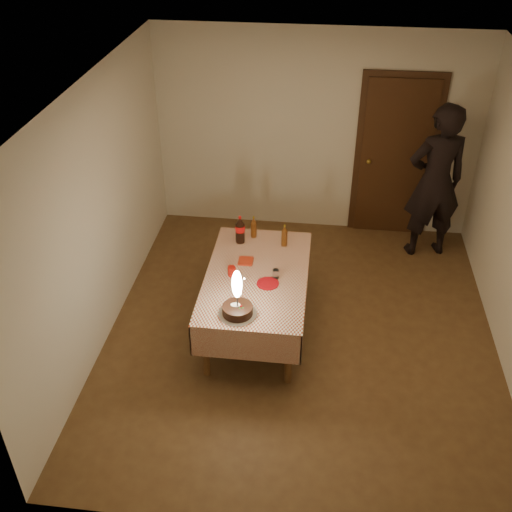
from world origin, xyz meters
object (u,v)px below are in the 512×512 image
(birthday_cake, at_px, (237,304))
(amber_bottle_right, at_px, (284,236))
(red_plate, at_px, (268,283))
(cola_bottle, at_px, (240,230))
(photographer, at_px, (435,182))
(amber_bottle_left, at_px, (254,228))
(red_cup, at_px, (232,271))
(clear_cup, at_px, (276,274))
(dining_table, at_px, (257,282))

(birthday_cake, bearing_deg, amber_bottle_right, 74.76)
(red_plate, distance_m, cola_bottle, 0.83)
(red_plate, relative_size, photographer, 0.11)
(birthday_cake, bearing_deg, amber_bottle_left, 90.87)
(red_cup, distance_m, clear_cup, 0.44)
(dining_table, distance_m, photographer, 2.60)
(birthday_cake, xyz_separation_m, cola_bottle, (-0.15, 1.22, 0.04))
(amber_bottle_left, height_order, amber_bottle_right, same)
(cola_bottle, xyz_separation_m, photographer, (2.16, 1.14, 0.13))
(cola_bottle, height_order, amber_bottle_right, cola_bottle)
(dining_table, xyz_separation_m, red_cup, (-0.25, -0.04, 0.14))
(birthday_cake, xyz_separation_m, red_cup, (-0.15, 0.59, -0.07))
(birthday_cake, xyz_separation_m, amber_bottle_right, (0.33, 1.20, 0.00))
(dining_table, relative_size, red_plate, 7.82)
(red_cup, distance_m, photographer, 2.80)
(red_plate, bearing_deg, cola_bottle, 117.60)
(cola_bottle, bearing_deg, birthday_cake, -82.90)
(dining_table, height_order, birthday_cake, birthday_cake)
(red_cup, bearing_deg, photographer, 39.20)
(dining_table, height_order, photographer, photographer)
(dining_table, distance_m, birthday_cake, 0.67)
(red_plate, height_order, clear_cup, clear_cup)
(red_plate, relative_size, amber_bottle_left, 0.86)
(dining_table, relative_size, photographer, 0.89)
(amber_bottle_left, bearing_deg, birthday_cake, -89.13)
(red_plate, distance_m, photographer, 2.59)
(birthday_cake, bearing_deg, dining_table, 81.12)
(dining_table, bearing_deg, amber_bottle_right, 68.18)
(birthday_cake, height_order, amber_bottle_right, birthday_cake)
(clear_cup, xyz_separation_m, cola_bottle, (-0.44, 0.61, 0.11))
(red_plate, relative_size, cola_bottle, 0.69)
(birthday_cake, distance_m, clear_cup, 0.68)
(cola_bottle, xyz_separation_m, amber_bottle_left, (0.13, 0.12, -0.03))
(red_plate, height_order, amber_bottle_left, amber_bottle_left)
(red_plate, bearing_deg, photographer, 46.16)
(photographer, bearing_deg, amber_bottle_left, -153.39)
(red_cup, bearing_deg, birthday_cake, -76.06)
(red_cup, xyz_separation_m, amber_bottle_left, (0.13, 0.74, 0.07))
(red_cup, height_order, amber_bottle_left, amber_bottle_left)
(clear_cup, height_order, photographer, photographer)
(birthday_cake, bearing_deg, red_cup, 103.94)
(dining_table, distance_m, red_cup, 0.29)
(clear_cup, relative_size, cola_bottle, 0.28)
(amber_bottle_right, distance_m, photographer, 2.05)
(amber_bottle_right, relative_size, photographer, 0.13)
(clear_cup, distance_m, amber_bottle_right, 0.60)
(amber_bottle_left, bearing_deg, red_cup, -99.68)
(amber_bottle_right, bearing_deg, birthday_cake, -105.24)
(clear_cup, relative_size, amber_bottle_left, 0.35)
(red_cup, relative_size, amber_bottle_right, 0.39)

